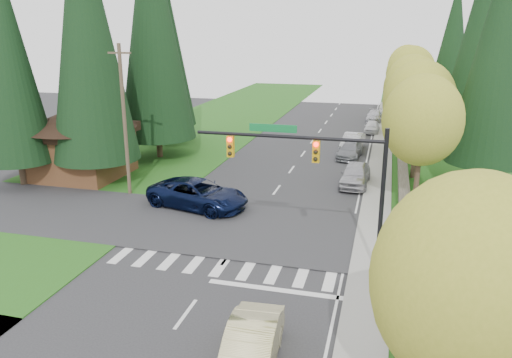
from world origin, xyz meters
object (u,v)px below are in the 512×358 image
at_px(parked_car_a, 355,174).
at_px(parked_car_b, 350,150).
at_px(parked_car_c, 353,142).
at_px(suv_navy, 198,194).
at_px(parked_car_d, 372,127).
at_px(parked_car_e, 374,116).
at_px(sedan_champagne, 250,348).

relative_size(parked_car_a, parked_car_b, 1.05).
bearing_deg(parked_car_c, suv_navy, -108.19).
relative_size(suv_navy, parked_car_d, 1.72).
bearing_deg(parked_car_a, suv_navy, -139.57).
xyz_separation_m(suv_navy, parked_car_e, (9.59, 34.48, -0.25)).
distance_m(suv_navy, parked_car_e, 35.79).
relative_size(sedan_champagne, parked_car_b, 1.03).
bearing_deg(sedan_champagne, parked_car_c, 84.53).
height_order(parked_car_d, parked_car_e, parked_car_e).
xyz_separation_m(suv_navy, parked_car_b, (8.19, 15.42, -0.24)).
distance_m(parked_car_a, parked_car_c, 11.08).
relative_size(parked_car_c, parked_car_e, 1.05).
xyz_separation_m(parked_car_c, parked_car_d, (1.40, 8.97, -0.14)).
distance_m(parked_car_a, parked_car_b, 8.18).
distance_m(parked_car_b, parked_car_c, 2.92).
bearing_deg(sedan_champagne, parked_car_a, 81.06).
bearing_deg(parked_car_c, parked_car_d, 87.02).
relative_size(parked_car_b, parked_car_e, 1.01).
height_order(parked_car_b, parked_car_d, parked_car_b).
height_order(suv_navy, parked_car_d, suv_navy).
bearing_deg(parked_car_a, parked_car_b, 99.27).
bearing_deg(parked_car_d, suv_navy, -107.25).
relative_size(parked_car_c, parked_car_d, 1.25).
relative_size(suv_navy, parked_car_e, 1.44).
bearing_deg(parked_car_b, suv_navy, -112.70).
relative_size(sedan_champagne, parked_car_c, 1.00).
relative_size(sedan_champagne, suv_navy, 0.73).
bearing_deg(parked_car_b, sedan_champagne, -86.32).
bearing_deg(suv_navy, parked_car_a, -37.92).
xyz_separation_m(parked_car_b, parked_car_d, (1.40, 11.90, -0.02)).
xyz_separation_m(sedan_champagne, parked_car_c, (0.83, 32.56, 0.00)).
xyz_separation_m(parked_car_d, parked_car_e, (0.00, 7.16, 0.01)).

